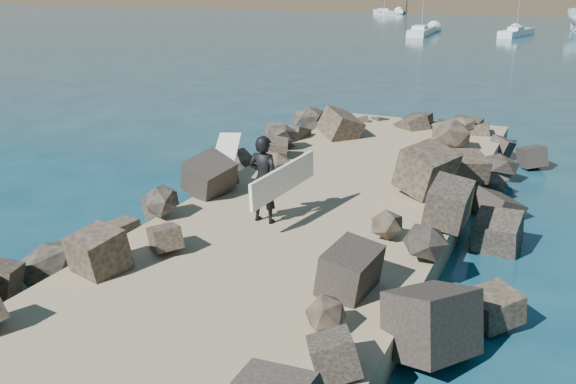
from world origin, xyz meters
name	(u,v)px	position (x,y,z in m)	size (l,w,h in m)	color
ground	(307,243)	(0.00, 0.00, 0.00)	(800.00, 800.00, 0.00)	#0F384C
jetty	(267,267)	(0.00, -2.00, 0.30)	(6.00, 26.00, 0.60)	#8C7759
riprap_left	(155,225)	(-2.90, -1.50, 0.50)	(2.60, 22.00, 1.00)	black
riprap_right	(424,274)	(2.90, -1.50, 0.50)	(2.60, 22.00, 1.00)	black
surfboard_resting	(226,158)	(-3.19, 2.13, 1.04)	(0.59, 2.36, 0.08)	white
surfer_with_board	(266,179)	(-0.69, -0.55, 1.55)	(1.02, 2.31, 1.88)	black
sailboat_b	(516,33)	(-0.94, 55.13, 0.35)	(2.87, 6.56, 7.80)	white
sailboat_a	(421,31)	(-9.67, 52.95, 0.35)	(2.04, 7.56, 8.98)	white
sailboat_e	(384,12)	(-22.74, 85.05, 0.35)	(4.99, 6.89, 8.55)	white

